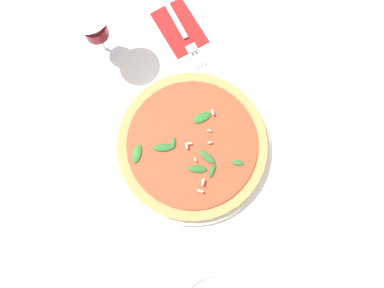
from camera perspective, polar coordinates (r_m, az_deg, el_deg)
ground_plane at (r=0.81m, az=-2.27°, el=-0.14°), size 6.00×6.00×0.00m
pizza_arugula_main at (r=0.80m, az=-0.00°, el=-0.19°), size 0.34×0.34×0.05m
wine_glass at (r=0.81m, az=-14.86°, el=17.11°), size 0.09×0.09×0.16m
napkin at (r=0.90m, az=-1.94°, el=17.35°), size 0.14×0.10×0.01m
fork at (r=0.90m, az=-1.73°, el=17.13°), size 0.20×0.02×0.00m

